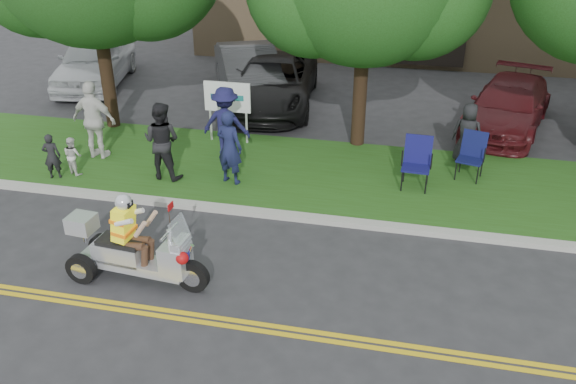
% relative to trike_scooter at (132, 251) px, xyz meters
% --- Properties ---
extents(ground, '(120.00, 120.00, 0.00)m').
position_rel_trike_scooter_xyz_m(ground, '(2.72, -0.31, -0.61)').
color(ground, '#28282B').
rests_on(ground, ground).
extents(centerline_near, '(60.00, 0.10, 0.01)m').
position_rel_trike_scooter_xyz_m(centerline_near, '(2.72, -0.89, -0.60)').
color(centerline_near, gold).
rests_on(centerline_near, ground).
extents(centerline_far, '(60.00, 0.10, 0.01)m').
position_rel_trike_scooter_xyz_m(centerline_far, '(2.72, -0.73, -0.60)').
color(centerline_far, gold).
rests_on(centerline_far, ground).
extents(curb, '(60.00, 0.25, 0.12)m').
position_rel_trike_scooter_xyz_m(curb, '(2.72, 2.74, -0.55)').
color(curb, '#A8A89E').
rests_on(curb, ground).
extents(grass_verge, '(60.00, 4.00, 0.10)m').
position_rel_trike_scooter_xyz_m(grass_verge, '(2.72, 4.89, -0.55)').
color(grass_verge, '#244D14').
rests_on(grass_verge, ground).
extents(business_sign, '(1.25, 0.06, 1.75)m').
position_rel_trike_scooter_xyz_m(business_sign, '(-0.18, 6.29, 0.65)').
color(business_sign, silver).
rests_on(business_sign, ground).
extents(trike_scooter, '(2.66, 0.92, 1.74)m').
position_rel_trike_scooter_xyz_m(trike_scooter, '(0.00, 0.00, 0.00)').
color(trike_scooter, black).
rests_on(trike_scooter, ground).
extents(lawn_chair_a, '(0.65, 0.68, 1.18)m').
position_rel_trike_scooter_xyz_m(lawn_chair_a, '(4.82, 4.71, 0.16)').
color(lawn_chair_a, black).
rests_on(lawn_chair_a, grass_verge).
extents(lawn_chair_b, '(0.71, 0.73, 1.10)m').
position_rel_trike_scooter_xyz_m(lawn_chair_b, '(6.08, 5.48, 0.12)').
color(lawn_chair_b, black).
rests_on(lawn_chair_b, grass_verge).
extents(spectator_adult_left, '(0.73, 0.58, 1.76)m').
position_rel_trike_scooter_xyz_m(spectator_adult_left, '(0.59, 3.95, 0.38)').
color(spectator_adult_left, '#171C41').
rests_on(spectator_adult_left, grass_verge).
extents(spectator_adult_mid, '(0.97, 0.79, 1.86)m').
position_rel_trike_scooter_xyz_m(spectator_adult_mid, '(-1.02, 3.87, 0.43)').
color(spectator_adult_mid, black).
rests_on(spectator_adult_mid, grass_verge).
extents(spectator_adult_right, '(1.20, 0.58, 1.99)m').
position_rel_trike_scooter_xyz_m(spectator_adult_right, '(-3.11, 4.58, 0.49)').
color(spectator_adult_right, silver).
rests_on(spectator_adult_right, grass_verge).
extents(spectator_chair_a, '(1.23, 0.74, 1.86)m').
position_rel_trike_scooter_xyz_m(spectator_chair_a, '(0.10, 5.23, 0.43)').
color(spectator_chair_a, '#181843').
rests_on(spectator_chair_a, grass_verge).
extents(spectator_chair_b, '(0.84, 0.65, 1.52)m').
position_rel_trike_scooter_xyz_m(spectator_chair_b, '(5.98, 6.32, 0.26)').
color(spectator_chair_b, black).
rests_on(spectator_chair_b, grass_verge).
extents(child_left, '(0.47, 0.39, 1.11)m').
position_rel_trike_scooter_xyz_m(child_left, '(-3.57, 3.27, 0.05)').
color(child_left, black).
rests_on(child_left, grass_verge).
extents(child_right, '(0.56, 0.52, 0.93)m').
position_rel_trike_scooter_xyz_m(child_right, '(-3.22, 3.58, -0.04)').
color(child_right, silver).
rests_on(child_right, grass_verge).
extents(parked_car_far_left, '(3.09, 5.34, 1.71)m').
position_rel_trike_scooter_xyz_m(parked_car_far_left, '(-6.28, 10.44, 0.25)').
color(parked_car_far_left, silver).
rests_on(parked_car_far_left, ground).
extents(parked_car_left, '(3.67, 5.27, 1.65)m').
position_rel_trike_scooter_xyz_m(parked_car_left, '(-0.68, 10.13, 0.22)').
color(parked_car_left, '#2C2D2F').
rests_on(parked_car_left, ground).
extents(parked_car_mid, '(3.10, 5.73, 1.52)m').
position_rel_trike_scooter_xyz_m(parked_car_mid, '(0.22, 9.56, 0.16)').
color(parked_car_mid, black).
rests_on(parked_car_mid, ground).
extents(parked_car_right, '(3.14, 5.11, 1.38)m').
position_rel_trike_scooter_xyz_m(parked_car_right, '(7.22, 9.10, 0.08)').
color(parked_car_right, '#481015').
rests_on(parked_car_right, ground).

